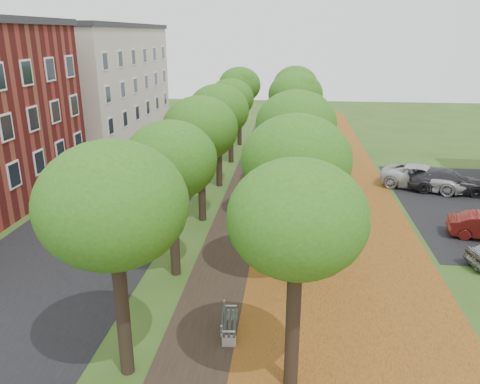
# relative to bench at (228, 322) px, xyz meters

# --- Properties ---
(ground) EXTENTS (120.00, 120.00, 0.00)m
(ground) POSITION_rel_bench_xyz_m (-0.52, -2.20, -0.40)
(ground) COLOR #2D4C19
(ground) RESTS_ON ground
(street_asphalt) EXTENTS (8.00, 70.00, 0.01)m
(street_asphalt) POSITION_rel_bench_xyz_m (-8.02, 12.80, -0.40)
(street_asphalt) COLOR black
(street_asphalt) RESTS_ON ground
(footpath) EXTENTS (3.20, 70.00, 0.01)m
(footpath) POSITION_rel_bench_xyz_m (-0.52, 12.80, -0.39)
(footpath) COLOR black
(footpath) RESTS_ON ground
(leaf_verge) EXTENTS (7.50, 70.00, 0.01)m
(leaf_verge) POSITION_rel_bench_xyz_m (4.48, 12.80, -0.39)
(leaf_verge) COLOR #96611B
(leaf_verge) RESTS_ON ground
(parking_lot) EXTENTS (9.00, 16.00, 0.01)m
(parking_lot) POSITION_rel_bench_xyz_m (12.98, 13.80, -0.40)
(parking_lot) COLOR black
(parking_lot) RESTS_ON ground
(tree_row_west) EXTENTS (3.77, 33.77, 6.62)m
(tree_row_west) POSITION_rel_bench_xyz_m (-2.72, 12.80, 4.58)
(tree_row_west) COLOR black
(tree_row_west) RESTS_ON ground
(tree_row_east) EXTENTS (3.77, 33.77, 6.62)m
(tree_row_east) POSITION_rel_bench_xyz_m (2.08, 12.80, 4.58)
(tree_row_east) COLOR black
(tree_row_east) RESTS_ON ground
(building_cream) EXTENTS (10.30, 20.30, 10.40)m
(building_cream) POSITION_rel_bench_xyz_m (-17.52, 30.80, 4.81)
(building_cream) COLOR beige
(building_cream) RESTS_ON ground
(bench) EXTENTS (0.61, 1.65, 0.77)m
(bench) POSITION_rel_bench_xyz_m (0.00, 0.00, 0.00)
(bench) COLOR #2C3731
(bench) RESTS_ON ground
(car_grey) EXTENTS (5.21, 2.74, 1.44)m
(car_grey) POSITION_rel_bench_xyz_m (11.76, 16.16, 0.32)
(car_grey) COLOR #2E2E32
(car_grey) RESTS_ON ground
(car_white) EXTENTS (5.85, 4.25, 1.48)m
(car_white) POSITION_rel_bench_xyz_m (10.48, 16.69, 0.34)
(car_white) COLOR silver
(car_white) RESTS_ON ground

